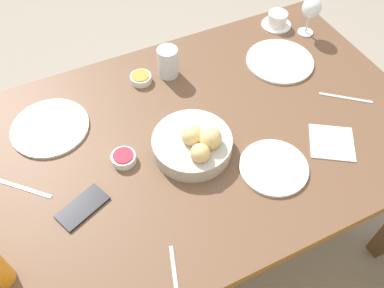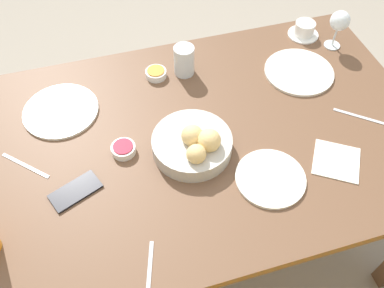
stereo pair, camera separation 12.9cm
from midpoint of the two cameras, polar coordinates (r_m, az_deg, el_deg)
ground_plane at (r=1.99m, az=-0.85°, el=-12.29°), size 10.00×10.00×0.00m
dining_table at (r=1.43m, az=-1.16°, el=-0.65°), size 1.50×0.98×0.75m
bread_basket at (r=1.28m, az=-2.60°, el=-0.15°), size 0.26×0.26×0.11m
plate_near_left at (r=1.62m, az=9.98°, el=11.27°), size 0.26×0.26×0.01m
plate_near_right at (r=1.47m, az=-21.69°, el=2.02°), size 0.26×0.26×0.01m
plate_far_center at (r=1.28m, az=8.60°, el=-3.44°), size 0.22×0.22×0.01m
water_tumbler at (r=1.52m, az=-5.87°, el=11.23°), size 0.08×0.08×0.11m
wine_glass at (r=1.73m, az=14.30°, el=17.77°), size 0.08×0.08×0.16m
coffee_cup at (r=1.80m, az=9.78°, el=16.68°), size 0.12×0.12×0.06m
jam_bowl_berry at (r=1.30m, az=-12.41°, el=-2.03°), size 0.08×0.08×0.03m
jam_bowl_honey at (r=1.53m, az=-9.61°, el=8.96°), size 0.08×0.08×0.03m
fork_silver at (r=1.35m, az=-25.08°, el=-5.85°), size 0.14×0.14×0.00m
knife_silver at (r=1.54m, az=18.56°, el=6.03°), size 0.15×0.13×0.00m
spoon_coffee at (r=1.12m, az=-5.99°, el=-17.56°), size 0.05×0.14×0.00m
napkin at (r=1.38m, az=16.56°, el=0.04°), size 0.20×0.20×0.00m
cell_phone at (r=1.25m, az=-18.02°, el=-8.65°), size 0.17×0.13×0.01m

